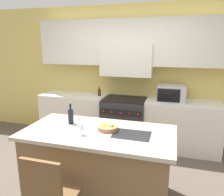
{
  "coord_description": "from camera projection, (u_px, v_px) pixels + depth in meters",
  "views": [
    {
      "loc": [
        0.9,
        -2.34,
        1.93
      ],
      "look_at": [
        0.02,
        0.68,
        1.16
      ],
      "focal_mm": 35.0,
      "sensor_mm": 36.0,
      "label": 1
    }
  ],
  "objects": [
    {
      "name": "ground_plane",
      "position": [
        96.0,
        195.0,
        2.89
      ],
      "size": [
        10.0,
        10.0,
        0.0
      ],
      "primitive_type": "plane",
      "color": "brown"
    },
    {
      "name": "microwave",
      "position": [
        171.0,
        93.0,
        3.96
      ],
      "size": [
        0.49,
        0.42,
        0.28
      ],
      "color": "#B7B7BC",
      "rests_on": "back_counter"
    },
    {
      "name": "wine_bottle",
      "position": [
        71.0,
        116.0,
        2.87
      ],
      "size": [
        0.07,
        0.07,
        0.27
      ],
      "color": "black",
      "rests_on": "kitchen_island"
    },
    {
      "name": "wine_glass_near",
      "position": [
        81.0,
        126.0,
        2.51
      ],
      "size": [
        0.07,
        0.07,
        0.16
      ],
      "color": "white",
      "rests_on": "kitchen_island"
    },
    {
      "name": "back_cabinetry",
      "position": [
        128.0,
        62.0,
        4.3
      ],
      "size": [
        10.0,
        0.46,
        2.7
      ],
      "color": "#DBC166",
      "rests_on": "ground_plane"
    },
    {
      "name": "range_stove",
      "position": [
        125.0,
        121.0,
        4.32
      ],
      "size": [
        0.83,
        0.7,
        0.92
      ],
      "color": "#2D2D33",
      "rests_on": "ground_plane"
    },
    {
      "name": "island_chair",
      "position": [
        49.0,
        196.0,
        2.05
      ],
      "size": [
        0.42,
        0.4,
        0.97
      ],
      "color": "brown",
      "rests_on": "ground_plane"
    },
    {
      "name": "back_counter",
      "position": [
        125.0,
        120.0,
        4.34
      ],
      "size": [
        3.51,
        0.62,
        0.94
      ],
      "color": "silver",
      "rests_on": "ground_plane"
    },
    {
      "name": "fruit_bowl",
      "position": [
        108.0,
        128.0,
        2.68
      ],
      "size": [
        0.25,
        0.25,
        0.08
      ],
      "color": "#996B47",
      "rests_on": "kitchen_island"
    },
    {
      "name": "wine_glass_far",
      "position": [
        78.0,
        118.0,
        2.8
      ],
      "size": [
        0.07,
        0.07,
        0.16
      ],
      "color": "white",
      "rests_on": "kitchen_island"
    },
    {
      "name": "oil_bottle_on_counter",
      "position": [
        99.0,
        92.0,
        4.36
      ],
      "size": [
        0.06,
        0.06,
        0.19
      ],
      "color": "#422314",
      "rests_on": "back_counter"
    },
    {
      "name": "kitchen_island",
      "position": [
        99.0,
        164.0,
        2.76
      ],
      "size": [
        1.84,
        0.93,
        0.91
      ],
      "color": "brown",
      "rests_on": "ground_plane"
    }
  ]
}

